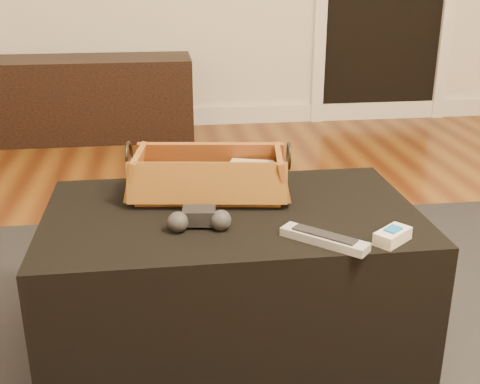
{
  "coord_description": "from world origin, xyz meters",
  "views": [
    {
      "loc": [
        -0.24,
        -1.34,
        1.06
      ],
      "look_at": [
        -0.04,
        0.12,
        0.49
      ],
      "focal_mm": 45.0,
      "sensor_mm": 36.0,
      "label": 1
    }
  ],
  "objects": [
    {
      "name": "floor",
      "position": [
        0.0,
        0.0,
        -0.01
      ],
      "size": [
        5.0,
        5.5,
        0.01
      ],
      "primitive_type": "cube",
      "color": "brown",
      "rests_on": "ground"
    },
    {
      "name": "baseboard",
      "position": [
        0.0,
        2.73,
        0.06
      ],
      "size": [
        5.0,
        0.04,
        0.12
      ],
      "primitive_type": "cube",
      "color": "white",
      "rests_on": "floor"
    },
    {
      "name": "media_cabinet",
      "position": [
        -0.68,
        2.51,
        0.25
      ],
      "size": [
        1.28,
        0.45,
        0.5
      ],
      "primitive_type": "cube",
      "color": "black",
      "rests_on": "floor"
    },
    {
      "name": "area_rug",
      "position": [
        -0.06,
        0.09,
        0.01
      ],
      "size": [
        2.6,
        2.0,
        0.01
      ],
      "primitive_type": "cube",
      "color": "black",
      "rests_on": "floor"
    },
    {
      "name": "ottoman",
      "position": [
        -0.06,
        0.14,
        0.22
      ],
      "size": [
        1.0,
        0.6,
        0.42
      ],
      "primitive_type": "cube",
      "color": "black",
      "rests_on": "area_rug"
    },
    {
      "name": "tv_remote",
      "position": [
        -0.14,
        0.25,
        0.46
      ],
      "size": [
        0.24,
        0.06,
        0.02
      ],
      "primitive_type": "cube",
      "rotation": [
        0.0,
        0.0,
        -0.04
      ],
      "color": "black",
      "rests_on": "wicker_basket"
    },
    {
      "name": "cloth_bundle",
      "position": [
        0.01,
        0.28,
        0.48
      ],
      "size": [
        0.14,
        0.12,
        0.07
      ],
      "primitive_type": "cube",
      "rotation": [
        0.0,
        0.0,
        -0.32
      ],
      "color": "tan",
      "rests_on": "wicker_basket"
    },
    {
      "name": "wicker_basket",
      "position": [
        -0.11,
        0.27,
        0.49
      ],
      "size": [
        0.48,
        0.3,
        0.16
      ],
      "color": "#AB6826",
      "rests_on": "ottoman"
    },
    {
      "name": "game_controller",
      "position": [
        -0.16,
        0.04,
        0.46
      ],
      "size": [
        0.16,
        0.09,
        0.05
      ],
      "color": "black",
      "rests_on": "ottoman"
    },
    {
      "name": "silver_remote",
      "position": [
        0.13,
        -0.09,
        0.44
      ],
      "size": [
        0.19,
        0.18,
        0.03
      ],
      "color": "#B4B6BC",
      "rests_on": "ottoman"
    },
    {
      "name": "cream_gadget",
      "position": [
        0.29,
        -0.1,
        0.45
      ],
      "size": [
        0.11,
        0.1,
        0.04
      ],
      "color": "beige",
      "rests_on": "ottoman"
    }
  ]
}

